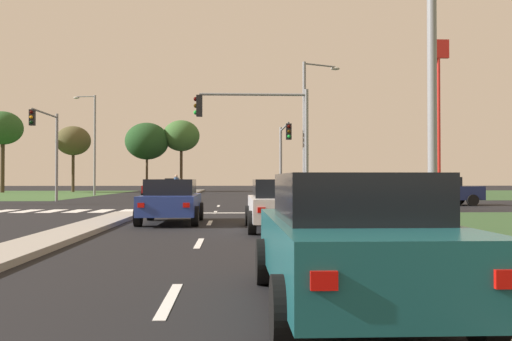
% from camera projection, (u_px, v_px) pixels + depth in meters
% --- Properties ---
extents(ground_plane, '(200.00, 200.00, 0.00)m').
position_uv_depth(ground_plane, '(156.00, 206.00, 31.07)').
color(ground_plane, black).
extents(grass_verge_far_right, '(35.00, 35.00, 0.01)m').
position_uv_depth(grass_verge_far_right, '(440.00, 194.00, 56.64)').
color(grass_verge_far_right, '#2D4C28').
rests_on(grass_verge_far_right, ground).
extents(median_island_near, '(1.20, 22.00, 0.14)m').
position_uv_depth(median_island_near, '(37.00, 244.00, 12.09)').
color(median_island_near, gray).
rests_on(median_island_near, ground).
extents(median_island_far, '(1.20, 36.00, 0.14)m').
position_uv_depth(median_island_far, '(190.00, 193.00, 56.04)').
color(median_island_far, gray).
rests_on(median_island_far, ground).
extents(lane_dash_near, '(0.14, 2.00, 0.01)m').
position_uv_depth(lane_dash_near, '(170.00, 300.00, 6.73)').
color(lane_dash_near, silver).
rests_on(lane_dash_near, ground).
extents(lane_dash_second, '(0.14, 2.00, 0.01)m').
position_uv_depth(lane_dash_second, '(199.00, 243.00, 12.73)').
color(lane_dash_second, silver).
rests_on(lane_dash_second, ground).
extents(lane_dash_third, '(0.14, 2.00, 0.01)m').
position_uv_depth(lane_dash_third, '(210.00, 223.00, 18.72)').
color(lane_dash_third, silver).
rests_on(lane_dash_third, ground).
extents(lane_dash_fourth, '(0.14, 2.00, 0.01)m').
position_uv_depth(lane_dash_fourth, '(215.00, 212.00, 24.71)').
color(lane_dash_fourth, silver).
rests_on(lane_dash_fourth, ground).
extents(lane_dash_fifth, '(0.14, 2.00, 0.01)m').
position_uv_depth(lane_dash_fifth, '(218.00, 206.00, 30.71)').
color(lane_dash_fifth, silver).
rests_on(lane_dash_fifth, ground).
extents(edge_line_right, '(0.14, 24.00, 0.01)m').
position_uv_depth(edge_line_right, '(339.00, 240.00, 13.38)').
color(edge_line_right, silver).
rests_on(edge_line_right, ground).
extents(stop_bar_near, '(6.40, 0.50, 0.01)m').
position_uv_depth(stop_bar_near, '(222.00, 213.00, 24.24)').
color(stop_bar_near, silver).
rests_on(stop_bar_near, ground).
extents(crosswalk_bar_near, '(0.70, 2.80, 0.01)m').
position_uv_depth(crosswalk_bar_near, '(2.00, 211.00, 25.60)').
color(crosswalk_bar_near, silver).
rests_on(crosswalk_bar_near, ground).
extents(crosswalk_bar_second, '(0.70, 2.80, 0.01)m').
position_uv_depth(crosswalk_bar_second, '(27.00, 211.00, 25.65)').
color(crosswalk_bar_second, silver).
rests_on(crosswalk_bar_second, ground).
extents(crosswalk_bar_third, '(0.70, 2.80, 0.01)m').
position_uv_depth(crosswalk_bar_third, '(52.00, 211.00, 25.70)').
color(crosswalk_bar_third, silver).
rests_on(crosswalk_bar_third, ground).
extents(crosswalk_bar_fourth, '(0.70, 2.80, 0.01)m').
position_uv_depth(crosswalk_bar_fourth, '(77.00, 211.00, 25.75)').
color(crosswalk_bar_fourth, silver).
rests_on(crosswalk_bar_fourth, ground).
extents(crosswalk_bar_fifth, '(0.70, 2.80, 0.01)m').
position_uv_depth(crosswalk_bar_fifth, '(102.00, 211.00, 25.80)').
color(crosswalk_bar_fifth, silver).
rests_on(crosswalk_bar_fifth, ground).
extents(crosswalk_bar_sixth, '(0.70, 2.80, 0.01)m').
position_uv_depth(crosswalk_bar_sixth, '(127.00, 211.00, 25.85)').
color(crosswalk_bar_sixth, silver).
rests_on(crosswalk_bar_sixth, ground).
extents(car_red_near, '(2.06, 4.24, 1.47)m').
position_uv_depth(car_red_near, '(156.00, 188.00, 48.41)').
color(car_red_near, '#A31919').
rests_on(car_red_near, ground).
extents(car_white_second, '(1.97, 4.60, 1.47)m').
position_uv_depth(car_white_second, '(280.00, 204.00, 16.22)').
color(car_white_second, silver).
rests_on(car_white_second, ground).
extents(car_teal_fourth, '(2.01, 4.63, 1.54)m').
position_uv_depth(car_teal_fourth, '(350.00, 239.00, 6.30)').
color(car_teal_fourth, '#19565B').
rests_on(car_teal_fourth, ground).
extents(car_blue_fifth, '(2.00, 4.18, 1.48)m').
position_uv_depth(car_blue_fifth, '(171.00, 201.00, 18.60)').
color(car_blue_fifth, navy).
rests_on(car_blue_fifth, ground).
extents(car_beige_sixth, '(1.94, 4.31, 1.60)m').
position_uv_depth(car_beige_sixth, '(173.00, 186.00, 60.32)').
color(car_beige_sixth, '#BCAD8E').
rests_on(car_beige_sixth, ground).
extents(car_navy_seventh, '(4.22, 2.10, 1.61)m').
position_uv_depth(car_navy_seventh, '(442.00, 191.00, 31.58)').
color(car_navy_seventh, '#161E47').
rests_on(car_navy_seventh, ground).
extents(car_maroon_eighth, '(4.38, 2.07, 1.47)m').
position_uv_depth(car_maroon_eighth, '(351.00, 193.00, 29.58)').
color(car_maroon_eighth, maroon).
rests_on(car_maroon_eighth, ground).
extents(traffic_signal_far_left, '(0.32, 4.98, 5.93)m').
position_uv_depth(traffic_signal_far_left, '(48.00, 139.00, 35.65)').
color(traffic_signal_far_left, gray).
rests_on(traffic_signal_far_left, ground).
extents(traffic_signal_near_right, '(5.16, 0.32, 5.54)m').
position_uv_depth(traffic_signal_near_right, '(265.00, 127.00, 24.78)').
color(traffic_signal_near_right, gray).
rests_on(traffic_signal_near_right, ground).
extents(traffic_signal_far_right, '(0.32, 5.73, 5.08)m').
position_uv_depth(traffic_signal_far_right, '(284.00, 147.00, 35.83)').
color(traffic_signal_far_right, gray).
rests_on(traffic_signal_far_right, ground).
extents(street_lamp_near, '(1.88, 1.60, 8.98)m').
position_uv_depth(street_lamp_near, '(436.00, 15.00, 11.97)').
color(street_lamp_near, gray).
rests_on(street_lamp_near, ground).
extents(street_lamp_second, '(2.40, 1.16, 8.46)m').
position_uv_depth(street_lamp_second, '(308.00, 124.00, 32.84)').
color(street_lamp_second, gray).
rests_on(street_lamp_second, ground).
extents(street_lamp_third, '(2.17, 0.54, 9.33)m').
position_uv_depth(street_lamp_third, '(93.00, 140.00, 51.46)').
color(street_lamp_third, gray).
rests_on(street_lamp_third, ground).
extents(pedestrian_at_median, '(0.34, 0.34, 1.71)m').
position_uv_depth(pedestrian_at_median, '(176.00, 183.00, 41.50)').
color(pedestrian_at_median, '#232833').
rests_on(pedestrian_at_median, median_island_far).
extents(fastfood_pole_sign, '(1.80, 0.40, 13.58)m').
position_uv_depth(fastfood_pole_sign, '(438.00, 84.00, 47.81)').
color(fastfood_pole_sign, red).
rests_on(fastfood_pole_sign, ground).
extents(treeline_near, '(4.45, 4.45, 9.23)m').
position_uv_depth(treeline_near, '(3.00, 129.00, 62.81)').
color(treeline_near, '#423323').
rests_on(treeline_near, ground).
extents(treeline_second, '(4.08, 4.08, 7.84)m').
position_uv_depth(treeline_second, '(73.00, 141.00, 65.85)').
color(treeline_second, '#423323').
rests_on(treeline_second, ground).
extents(treeline_third, '(5.32, 5.32, 8.43)m').
position_uv_depth(treeline_third, '(147.00, 141.00, 67.68)').
color(treeline_third, '#423323').
rests_on(treeline_third, ground).
extents(treeline_fourth, '(4.53, 4.53, 8.84)m').
position_uv_depth(treeline_fourth, '(181.00, 136.00, 68.65)').
color(treeline_fourth, '#423323').
rests_on(treeline_fourth, ground).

